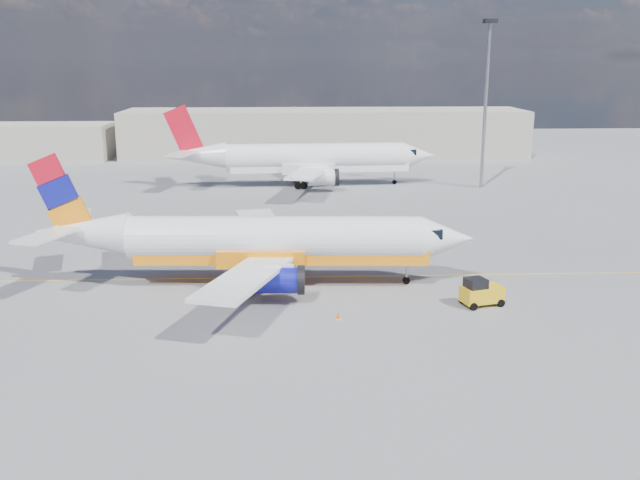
{
  "coord_description": "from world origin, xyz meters",
  "views": [
    {
      "loc": [
        -1.46,
        -51.54,
        17.23
      ],
      "look_at": [
        0.88,
        1.32,
        3.5
      ],
      "focal_mm": 40.0,
      "sensor_mm": 36.0,
      "label": 1
    }
  ],
  "objects_px": {
    "main_jet": "(261,241)",
    "second_jet": "(307,159)",
    "traffic_cone": "(338,316)",
    "gse_tug": "(481,292)"
  },
  "relations": [
    {
      "from": "second_jet",
      "to": "main_jet",
      "type": "bearing_deg",
      "value": -98.85
    },
    {
      "from": "main_jet",
      "to": "traffic_cone",
      "type": "height_order",
      "value": "main_jet"
    },
    {
      "from": "main_jet",
      "to": "gse_tug",
      "type": "distance_m",
      "value": 16.84
    },
    {
      "from": "main_jet",
      "to": "traffic_cone",
      "type": "relative_size",
      "value": 69.87
    },
    {
      "from": "main_jet",
      "to": "second_jet",
      "type": "bearing_deg",
      "value": 86.67
    },
    {
      "from": "gse_tug",
      "to": "traffic_cone",
      "type": "bearing_deg",
      "value": 176.2
    },
    {
      "from": "main_jet",
      "to": "second_jet",
      "type": "height_order",
      "value": "second_jet"
    },
    {
      "from": "main_jet",
      "to": "gse_tug",
      "type": "relative_size",
      "value": 10.63
    },
    {
      "from": "traffic_cone",
      "to": "gse_tug",
      "type": "bearing_deg",
      "value": 12.79
    },
    {
      "from": "gse_tug",
      "to": "traffic_cone",
      "type": "xyz_separation_m",
      "value": [
        -10.3,
        -2.34,
        -0.73
      ]
    }
  ]
}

